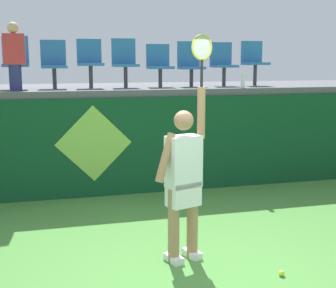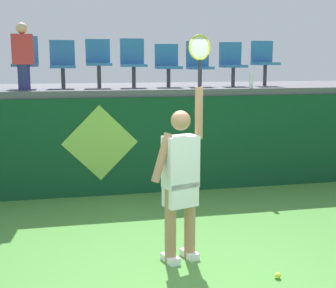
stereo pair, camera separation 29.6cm
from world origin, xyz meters
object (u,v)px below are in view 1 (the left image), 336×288
at_px(stadium_chair_1, 16,60).
at_px(stadium_chair_6, 190,63).
at_px(spectator_0, 14,55).
at_px(stadium_chair_5, 159,63).
at_px(stadium_chair_7, 223,62).
at_px(tennis_ball, 282,273).
at_px(stadium_chair_4, 125,60).
at_px(water_bottle, 243,81).
at_px(stadium_chair_2, 54,62).
at_px(stadium_chair_3, 90,60).
at_px(stadium_chair_8, 254,60).
at_px(tennis_player, 184,178).

relative_size(stadium_chair_1, stadium_chair_6, 1.08).
xyz_separation_m(stadium_chair_6, spectator_0, (-3.14, -0.47, 0.12)).
bearing_deg(stadium_chair_5, stadium_chair_7, 0.09).
distance_m(tennis_ball, stadium_chair_4, 5.04).
bearing_deg(stadium_chair_7, stadium_chair_1, 179.93).
bearing_deg(stadium_chair_4, water_bottle, -19.54).
xyz_separation_m(water_bottle, stadium_chair_6, (-0.77, 0.72, 0.31)).
bearing_deg(stadium_chair_2, stadium_chair_3, -0.24).
xyz_separation_m(tennis_ball, spectator_0, (-2.77, 3.97, 2.31)).
height_order(tennis_ball, stadium_chair_8, stadium_chair_8).
distance_m(water_bottle, stadium_chair_3, 2.76).
height_order(water_bottle, stadium_chair_4, stadium_chair_4).
height_order(stadium_chair_4, stadium_chair_5, stadium_chair_4).
xyz_separation_m(stadium_chair_3, stadium_chair_7, (2.53, 0.00, -0.03)).
bearing_deg(stadium_chair_5, spectator_0, -169.77).
bearing_deg(stadium_chair_8, tennis_player, -124.35).
xyz_separation_m(stadium_chair_5, spectator_0, (-2.54, -0.46, 0.14)).
bearing_deg(spectator_0, stadium_chair_3, 19.94).
distance_m(stadium_chair_6, stadium_chair_8, 1.30).
bearing_deg(stadium_chair_1, water_bottle, -10.40).
bearing_deg(water_bottle, stadium_chair_2, 167.69).
relative_size(stadium_chair_7, spectator_0, 0.76).
xyz_separation_m(stadium_chair_2, stadium_chair_5, (1.90, -0.00, -0.03)).
relative_size(water_bottle, stadium_chair_7, 0.32).
height_order(tennis_player, stadium_chair_4, stadium_chair_4).
relative_size(water_bottle, stadium_chair_6, 0.31).
bearing_deg(stadium_chair_1, stadium_chair_3, -0.25).
distance_m(stadium_chair_2, stadium_chair_7, 3.16).
height_order(tennis_ball, stadium_chair_2, stadium_chair_2).
height_order(stadium_chair_3, stadium_chair_5, stadium_chair_3).
height_order(tennis_ball, stadium_chair_6, stadium_chair_6).
relative_size(water_bottle, stadium_chair_2, 0.31).
distance_m(stadium_chair_4, spectator_0, 1.95).
xyz_separation_m(stadium_chair_4, stadium_chair_8, (2.55, -0.01, 0.00)).
relative_size(stadium_chair_1, spectator_0, 0.83).
xyz_separation_m(tennis_player, stadium_chair_8, (2.56, 3.74, 1.29)).
height_order(water_bottle, spectator_0, spectator_0).
bearing_deg(tennis_ball, stadium_chair_2, 115.77).
bearing_deg(stadium_chair_3, stadium_chair_8, -0.03).
bearing_deg(stadium_chair_3, tennis_ball, -71.19).
bearing_deg(tennis_player, stadium_chair_3, 99.41).
relative_size(stadium_chair_4, stadium_chair_6, 1.05).
distance_m(stadium_chair_5, stadium_chair_7, 1.26).
bearing_deg(stadium_chair_7, stadium_chair_3, -179.97).
xyz_separation_m(tennis_player, stadium_chair_1, (-1.89, 3.75, 1.30)).
distance_m(stadium_chair_2, stadium_chair_4, 1.26).
bearing_deg(spectator_0, stadium_chair_8, 5.88).
height_order(stadium_chair_2, stadium_chair_3, stadium_chair_3).
distance_m(stadium_chair_2, stadium_chair_3, 0.63).
bearing_deg(stadium_chair_3, stadium_chair_6, 0.19).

